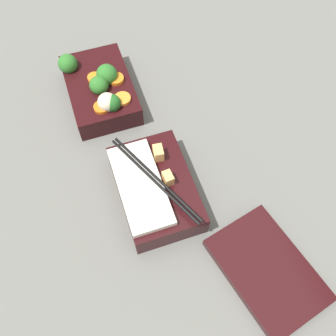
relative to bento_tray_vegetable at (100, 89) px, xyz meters
name	(u,v)px	position (x,y,z in m)	size (l,w,h in m)	color
ground_plane	(130,139)	(0.12, 0.03, -0.03)	(3.00, 3.00, 0.00)	slate
bento_tray_vegetable	(100,89)	(0.00, 0.00, 0.00)	(0.20, 0.14, 0.08)	black
bento_tray_rice	(154,188)	(0.26, 0.04, 0.00)	(0.21, 0.13, 0.07)	black
bento_lid	(267,270)	(0.46, 0.17, -0.02)	(0.20, 0.13, 0.02)	black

